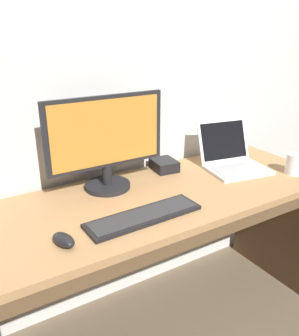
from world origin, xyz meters
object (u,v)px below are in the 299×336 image
wired_keyboard (144,216)px  computer_mouse (64,240)px  laptop_white (233,160)px  external_drive_box (164,165)px  coffee_mug (294,164)px  external_monitor (106,144)px

wired_keyboard → computer_mouse: 0.34m
wired_keyboard → laptop_white: bearing=17.6°
external_drive_box → laptop_white: bearing=-27.2°
computer_mouse → laptop_white: bearing=-3.3°
external_drive_box → coffee_mug: bearing=-35.8°
external_monitor → wired_keyboard: 0.40m
computer_mouse → coffee_mug: coffee_mug is taller
laptop_white → external_drive_box: 0.38m
external_monitor → computer_mouse: (-0.34, -0.35, -0.20)m
laptop_white → coffee_mug: laptop_white is taller
computer_mouse → external_drive_box: 0.81m
computer_mouse → coffee_mug: (1.26, 0.01, 0.03)m
laptop_white → external_monitor: (-0.70, 0.12, 0.18)m
laptop_white → computer_mouse: size_ratio=3.44×
laptop_white → external_monitor: external_monitor is taller
laptop_white → external_monitor: 0.73m
wired_keyboard → external_drive_box: 0.54m
wired_keyboard → coffee_mug: bearing=-0.3°
coffee_mug → external_drive_box: bearing=144.2°
laptop_white → wired_keyboard: (-0.70, -0.22, -0.04)m
external_monitor → coffee_mug: bearing=-20.5°
laptop_white → external_drive_box: (-0.34, 0.17, -0.02)m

